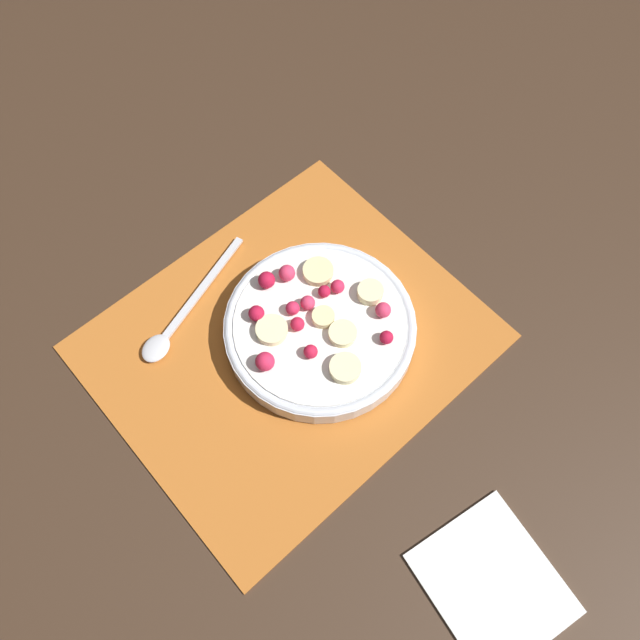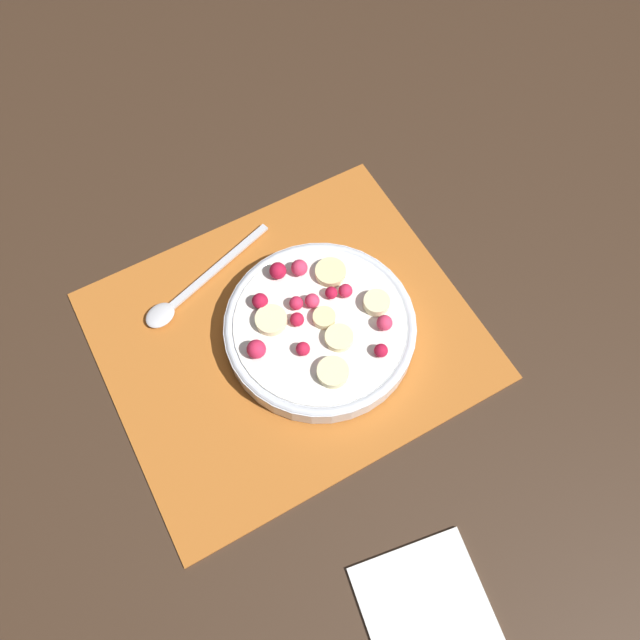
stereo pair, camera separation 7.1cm
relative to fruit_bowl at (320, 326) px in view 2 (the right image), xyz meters
The scene contains 5 objects.
ground_plane 0.05m from the fruit_bowl, 27.49° to the right, with size 3.00×3.00×0.00m, color #382619.
placemat 0.04m from the fruit_bowl, 27.49° to the right, with size 0.42×0.36×0.01m.
fruit_bowl is the anchor object (origin of this frame).
spoon 0.17m from the fruit_bowl, 45.64° to the right, with size 0.19×0.08×0.01m.
napkin 0.32m from the fruit_bowl, 80.27° to the left, with size 0.14×0.16×0.01m.
Camera 2 is at (0.12, 0.29, 0.67)m, focal length 35.00 mm.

